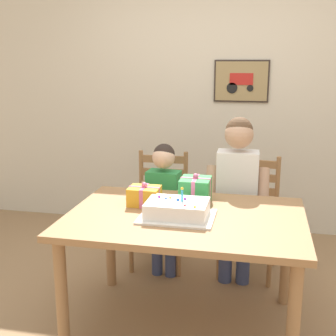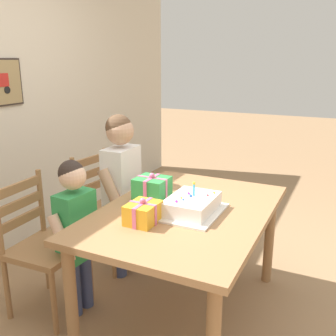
{
  "view_description": "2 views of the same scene",
  "coord_description": "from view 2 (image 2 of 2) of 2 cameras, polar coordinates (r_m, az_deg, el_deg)",
  "views": [
    {
      "loc": [
        0.43,
        -2.51,
        1.66
      ],
      "look_at": [
        -0.12,
        0.07,
        1.02
      ],
      "focal_mm": 47.61,
      "sensor_mm": 36.0,
      "label": 1
    },
    {
      "loc": [
        -2.04,
        -0.87,
        1.65
      ],
      "look_at": [
        0.01,
        0.13,
        1.0
      ],
      "focal_mm": 40.86,
      "sensor_mm": 36.0,
      "label": 2
    }
  ],
  "objects": [
    {
      "name": "birthday_cake",
      "position": [
        2.32,
        3.55,
        -5.6
      ],
      "size": [
        0.44,
        0.34,
        0.19
      ],
      "color": "white",
      "rests_on": "dining_table"
    },
    {
      "name": "child_older",
      "position": [
        2.9,
        -6.91,
        -1.8
      ],
      "size": [
        0.46,
        0.26,
        1.27
      ],
      "color": "#38426B",
      "rests_on": "ground"
    },
    {
      "name": "gift_box_red_large",
      "position": [
        2.19,
        -3.76,
        -6.71
      ],
      "size": [
        0.2,
        0.17,
        0.15
      ],
      "color": "gold",
      "rests_on": "dining_table"
    },
    {
      "name": "ground_plane",
      "position": [
        2.76,
        2.47,
        -20.67
      ],
      "size": [
        20.0,
        20.0,
        0.0
      ],
      "primitive_type": "plane",
      "color": "#997551"
    },
    {
      "name": "gift_box_beside_cake",
      "position": [
        2.49,
        -2.38,
        -3.28
      ],
      "size": [
        0.2,
        0.21,
        0.2
      ],
      "color": "#2D8E42",
      "rests_on": "dining_table"
    },
    {
      "name": "chair_left",
      "position": [
        2.69,
        -18.33,
        -10.93
      ],
      "size": [
        0.44,
        0.44,
        0.92
      ],
      "color": "#996B42",
      "rests_on": "ground"
    },
    {
      "name": "dining_table",
      "position": [
        2.43,
        2.65,
        -8.21
      ],
      "size": [
        1.43,
        0.99,
        0.75
      ],
      "color": "#9E7047",
      "rests_on": "ground"
    },
    {
      "name": "child_younger",
      "position": [
        2.53,
        -13.56,
        -7.99
      ],
      "size": [
        0.39,
        0.23,
        1.05
      ],
      "color": "#38426B",
      "rests_on": "ground"
    },
    {
      "name": "chair_right",
      "position": [
        3.2,
        -9.32,
        -5.96
      ],
      "size": [
        0.46,
        0.46,
        0.92
      ],
      "color": "#996B42",
      "rests_on": "ground"
    }
  ]
}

